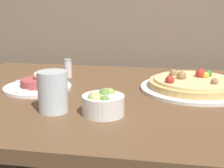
{
  "coord_description": "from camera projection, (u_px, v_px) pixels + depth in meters",
  "views": [
    {
      "loc": [
        0.15,
        -0.52,
        1.01
      ],
      "look_at": [
        -0.01,
        0.39,
        0.76
      ],
      "focal_mm": 50.0,
      "sensor_mm": 36.0,
      "label": 1
    }
  ],
  "objects": [
    {
      "name": "tartare_plate",
      "position": [
        38.0,
        85.0,
        1.05
      ],
      "size": [
        0.23,
        0.23,
        0.06
      ],
      "color": "white",
      "rests_on": "dining_table"
    },
    {
      "name": "dining_table",
      "position": [
        115.0,
        121.0,
        1.03
      ],
      "size": [
        1.21,
        0.85,
        0.72
      ],
      "color": "brown",
      "rests_on": "ground_plane"
    },
    {
      "name": "pizza_plate",
      "position": [
        194.0,
        85.0,
        1.04
      ],
      "size": [
        0.35,
        0.35,
        0.07
      ],
      "color": "white",
      "rests_on": "dining_table"
    },
    {
      "name": "salt_shaker",
      "position": [
        68.0,
        68.0,
        1.21
      ],
      "size": [
        0.03,
        0.03,
        0.07
      ],
      "color": "silver",
      "rests_on": "dining_table"
    },
    {
      "name": "small_bowl",
      "position": [
        104.0,
        103.0,
        0.81
      ],
      "size": [
        0.11,
        0.11,
        0.07
      ],
      "color": "white",
      "rests_on": "dining_table"
    },
    {
      "name": "drinking_glass",
      "position": [
        53.0,
        92.0,
        0.82
      ],
      "size": [
        0.08,
        0.08,
        0.11
      ],
      "color": "silver",
      "rests_on": "dining_table"
    }
  ]
}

